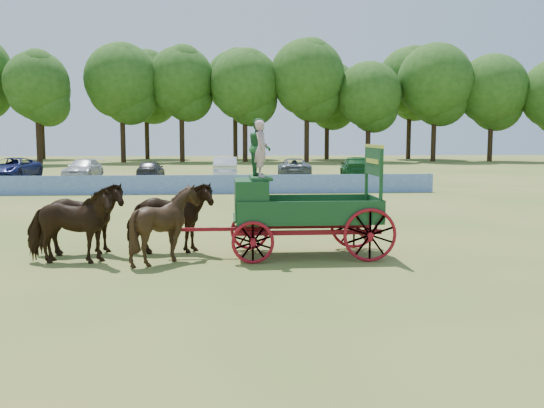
# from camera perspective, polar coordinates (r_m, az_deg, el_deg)

# --- Properties ---
(ground) EXTENTS (160.00, 160.00, 0.00)m
(ground) POSITION_cam_1_polar(r_m,az_deg,el_deg) (15.90, -4.97, -5.29)
(ground) COLOR olive
(ground) RESTS_ON ground
(horse_lead_left) EXTENTS (2.39, 1.20, 1.97)m
(horse_lead_left) POSITION_cam_1_polar(r_m,az_deg,el_deg) (16.08, -18.50, -1.91)
(horse_lead_left) COLOR black
(horse_lead_left) RESTS_ON ground
(horse_lead_right) EXTENTS (2.48, 1.45, 1.97)m
(horse_lead_right) POSITION_cam_1_polar(r_m,az_deg,el_deg) (17.14, -17.62, -1.37)
(horse_lead_right) COLOR black
(horse_lead_right) RESTS_ON ground
(horse_wheel_left) EXTENTS (1.89, 1.70, 1.98)m
(horse_wheel_left) POSITION_cam_1_polar(r_m,az_deg,el_deg) (15.68, -9.95, -1.87)
(horse_wheel_left) COLOR black
(horse_wheel_left) RESTS_ON ground
(horse_wheel_right) EXTENTS (2.44, 1.34, 1.97)m
(horse_wheel_right) POSITION_cam_1_polar(r_m,az_deg,el_deg) (16.76, -9.60, -1.33)
(horse_wheel_right) COLOR black
(horse_wheel_right) RESTS_ON ground
(farm_dray) EXTENTS (6.00, 2.00, 3.69)m
(farm_dray) POSITION_cam_1_polar(r_m,az_deg,el_deg) (16.17, 0.73, 0.72)
(farm_dray) COLOR #A21022
(farm_dray) RESTS_ON ground
(sponsor_banner) EXTENTS (26.00, 0.08, 1.05)m
(sponsor_banner) POSITION_cam_1_polar(r_m,az_deg,el_deg) (33.69, -6.47, 1.84)
(sponsor_banner) COLOR #2140B4
(sponsor_banner) RESTS_ON ground
(parked_cars) EXTENTS (38.43, 7.39, 1.62)m
(parked_cars) POSITION_cam_1_polar(r_m,az_deg,el_deg) (46.37, -11.68, 3.30)
(parked_cars) COLOR silver
(parked_cars) RESTS_ON ground
(treeline) EXTENTS (92.81, 23.53, 14.98)m
(treeline) POSITION_cam_1_polar(r_m,az_deg,el_deg) (76.30, -6.17, 11.09)
(treeline) COLOR #382314
(treeline) RESTS_ON ground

